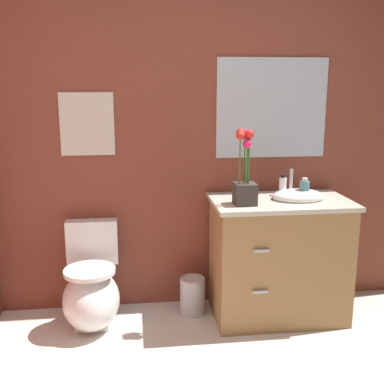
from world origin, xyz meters
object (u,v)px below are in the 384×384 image
(vanity_cabinet, at_px, (279,257))
(flower_vase, at_px, (245,176))
(wall_poster, at_px, (87,124))
(lotion_bottle, at_px, (283,186))
(soap_bottle, at_px, (304,190))
(wall_mirror, at_px, (272,108))
(toilet, at_px, (92,291))
(trash_bin, at_px, (193,296))

(vanity_cabinet, xyz_separation_m, flower_vase, (-0.28, -0.09, 0.60))
(flower_vase, xyz_separation_m, wall_poster, (-1.02, 0.38, 0.31))
(vanity_cabinet, xyz_separation_m, lotion_bottle, (0.05, 0.13, 0.48))
(soap_bottle, bearing_deg, lotion_bottle, 125.19)
(vanity_cabinet, distance_m, lotion_bottle, 0.50)
(flower_vase, relative_size, wall_mirror, 0.62)
(wall_mirror, bearing_deg, toilet, -168.33)
(toilet, bearing_deg, vanity_cabinet, -1.17)
(lotion_bottle, bearing_deg, wall_mirror, 106.87)
(lotion_bottle, bearing_deg, vanity_cabinet, -110.27)
(trash_bin, bearing_deg, vanity_cabinet, -9.19)
(toilet, relative_size, vanity_cabinet, 0.67)
(lotion_bottle, bearing_deg, wall_poster, 172.99)
(vanity_cabinet, bearing_deg, toilet, 178.83)
(soap_bottle, relative_size, wall_poster, 0.35)
(toilet, bearing_deg, wall_mirror, 11.67)
(wall_poster, bearing_deg, lotion_bottle, -7.01)
(toilet, height_order, wall_poster, wall_poster)
(soap_bottle, xyz_separation_m, lotion_bottle, (-0.10, 0.15, -0.00))
(soap_bottle, bearing_deg, flower_vase, -170.50)
(soap_bottle, distance_m, trash_bin, 1.09)
(trash_bin, xyz_separation_m, wall_mirror, (0.59, 0.20, 1.31))
(flower_vase, relative_size, trash_bin, 1.81)
(flower_vase, xyz_separation_m, wall_mirror, (0.28, 0.38, 0.41))
(soap_bottle, height_order, wall_poster, wall_poster)
(vanity_cabinet, height_order, soap_bottle, vanity_cabinet)
(vanity_cabinet, distance_m, flower_vase, 0.67)
(toilet, bearing_deg, soap_bottle, -1.79)
(toilet, distance_m, trash_bin, 0.71)
(trash_bin, xyz_separation_m, wall_poster, (-0.70, 0.20, 1.21))
(soap_bottle, height_order, lotion_bottle, same)
(flower_vase, height_order, wall_poster, wall_poster)
(toilet, xyz_separation_m, soap_bottle, (1.45, -0.05, 0.68))
(vanity_cabinet, height_order, trash_bin, vanity_cabinet)
(lotion_bottle, distance_m, wall_poster, 1.42)
(soap_bottle, distance_m, lotion_bottle, 0.18)
(flower_vase, bearing_deg, trash_bin, 149.50)
(flower_vase, height_order, soap_bottle, flower_vase)
(soap_bottle, bearing_deg, vanity_cabinet, 172.86)
(flower_vase, xyz_separation_m, soap_bottle, (0.43, 0.07, -0.12))
(flower_vase, bearing_deg, vanity_cabinet, 18.08)
(trash_bin, relative_size, wall_mirror, 0.34)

